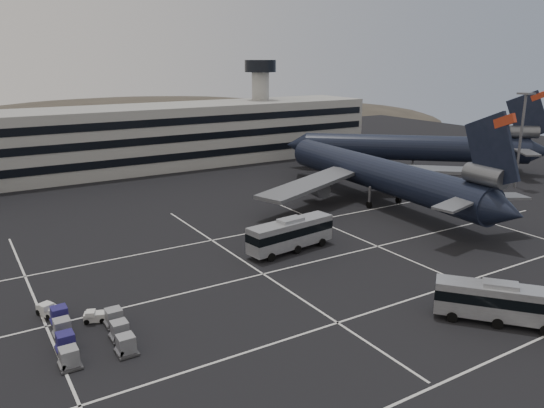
{
  "coord_description": "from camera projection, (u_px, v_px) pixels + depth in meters",
  "views": [
    {
      "loc": [
        -35.57,
        -45.82,
        24.65
      ],
      "look_at": [
        1.66,
        14.4,
        5.0
      ],
      "focal_mm": 35.0,
      "sensor_mm": 36.0,
      "label": 1
    }
  ],
  "objects": [
    {
      "name": "hills",
      "position": [
        104.0,
        151.0,
        213.85
      ],
      "size": [
        352.0,
        180.0,
        44.0
      ],
      "color": "#38332B",
      "rests_on": "ground"
    },
    {
      "name": "uld_cluster",
      "position": [
        88.0,
        333.0,
        47.39
      ],
      "size": [
        7.03,
        10.85,
        1.7
      ],
      "rotation": [
        0.0,
        0.0,
        -0.09
      ],
      "color": "#2D2D30",
      "rests_on": "ground"
    },
    {
      "name": "lightpole_right",
      "position": [
        522.0,
        127.0,
        100.69
      ],
      "size": [
        2.4,
        2.4,
        18.28
      ],
      "color": "slate",
      "rests_on": "ground"
    },
    {
      "name": "bus_near",
      "position": [
        499.0,
        301.0,
        50.46
      ],
      "size": [
        9.58,
        10.76,
        4.14
      ],
      "rotation": [
        0.0,
        0.0,
        0.69
      ],
      "color": "gray",
      "rests_on": "ground"
    },
    {
      "name": "trijet_main",
      "position": [
        380.0,
        174.0,
        91.09
      ],
      "size": [
        47.34,
        57.68,
        18.08
      ],
      "rotation": [
        0.0,
        0.0,
        -0.07
      ],
      "color": "black",
      "rests_on": "ground"
    },
    {
      "name": "terminal",
      "position": [
        120.0,
        140.0,
        117.14
      ],
      "size": [
        125.0,
        26.0,
        24.0
      ],
      "color": "gray",
      "rests_on": "ground"
    },
    {
      "name": "lane_markings",
      "position": [
        327.0,
        271.0,
        63.25
      ],
      "size": [
        90.0,
        55.62,
        0.01
      ],
      "color": "silver",
      "rests_on": "ground"
    },
    {
      "name": "ground",
      "position": [
        324.0,
        275.0,
        62.17
      ],
      "size": [
        260.0,
        260.0,
        0.0
      ],
      "primitive_type": "plane",
      "color": "black",
      "rests_on": "ground"
    },
    {
      "name": "trijet_far",
      "position": [
        418.0,
        147.0,
        117.42
      ],
      "size": [
        46.77,
        42.52,
        18.08
      ],
      "rotation": [
        0.0,
        0.0,
        0.85
      ],
      "color": "black",
      "rests_on": "ground"
    },
    {
      "name": "tug_a",
      "position": [
        49.0,
        309.0,
        52.19
      ],
      "size": [
        2.21,
        2.68,
        1.5
      ],
      "rotation": [
        0.0,
        0.0,
        0.4
      ],
      "color": "silver",
      "rests_on": "ground"
    },
    {
      "name": "tug_b",
      "position": [
        96.0,
        316.0,
        51.09
      ],
      "size": [
        2.28,
        1.86,
        1.28
      ],
      "rotation": [
        0.0,
        0.0,
        1.18
      ],
      "color": "silver",
      "rests_on": "ground"
    },
    {
      "name": "bus_far",
      "position": [
        291.0,
        233.0,
        69.35
      ],
      "size": [
        12.9,
        4.51,
        4.46
      ],
      "rotation": [
        0.0,
        0.0,
        1.7
      ],
      "color": "gray",
      "rests_on": "ground"
    }
  ]
}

